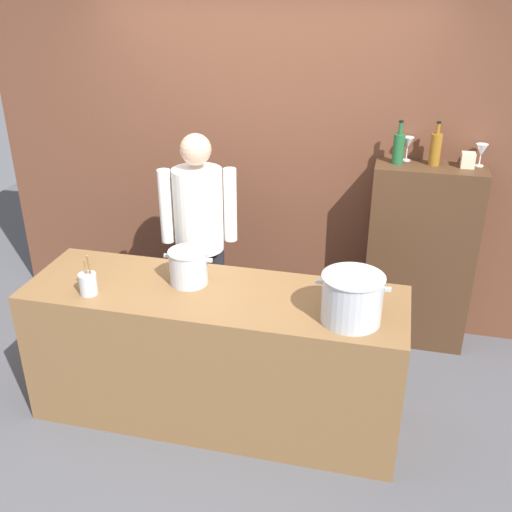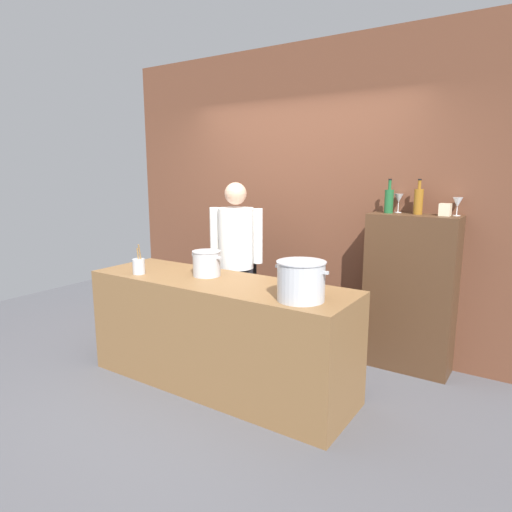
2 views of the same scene
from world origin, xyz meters
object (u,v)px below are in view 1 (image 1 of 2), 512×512
Objects in this scene: wine_bottle_amber at (436,149)px; spice_tin_cream at (468,160)px; stockpot_large at (352,298)px; stockpot_small at (189,267)px; wine_bottle_green at (399,148)px; chef at (199,232)px; utensil_crock at (88,283)px; wine_glass_tall at (481,151)px; wine_glass_wide at (408,144)px.

wine_bottle_amber reaches higher than spice_tin_cream.
stockpot_small is at bearing 168.56° from stockpot_large.
wine_bottle_green is at bearing 44.37° from stockpot_small.
chef is 0.63m from stockpot_small.
spice_tin_cream is (2.15, 1.42, 0.48)m from utensil_crock.
wine_glass_tall reaches higher than utensil_crock.
wine_glass_wide is (0.06, 0.09, 0.01)m from wine_bottle_green.
wine_bottle_amber is 1.95× the size of wine_glass_tall.
stockpot_large is at bearing 2.51° from utensil_crock.
stockpot_large is 1.02m from stockpot_small.
spice_tin_cream is at bearing -0.99° from wine_bottle_amber.
utensil_crock is at bearing -139.56° from wine_glass_wide.
stockpot_large is at bearing 127.44° from chef.
stockpot_small is at bearing 85.97° from chef.
utensil_crock is (-1.52, -0.07, -0.07)m from stockpot_large.
stockpot_large is (1.13, -0.82, 0.07)m from chef.
wine_bottle_amber is at bearing -177.52° from chef.
wine_bottle_amber reaches higher than wine_glass_wide.
utensil_crock is at bearing -146.65° from wine_glass_tall.
wine_glass_wide is (-0.49, 0.02, 0.01)m from wine_glass_tall.
wine_bottle_green reaches higher than utensil_crock.
wine_bottle_green is at bearing -175.10° from chef.
wine_bottle_amber is (0.25, 0.02, 0.00)m from wine_bottle_green.
stockpot_large is 1.52m from wine_glass_wide.
stockpot_large is at bearing -116.91° from wine_glass_tall.
chef is at bearing -158.29° from wine_bottle_green.
wine_glass_wide reaches higher than stockpot_large.
chef is 0.96m from utensil_crock.
wine_bottle_green is 0.11m from wine_glass_wide.
utensil_crock is 2.26m from wine_bottle_green.
chef is 1.72m from wine_bottle_amber.
stockpot_large is 1.55m from spice_tin_cream.
stockpot_large is 3.90× the size of spice_tin_cream.
chef is at bearing 144.26° from stockpot_large.
wine_glass_tall is (0.55, 0.07, -0.00)m from wine_bottle_green.
stockpot_large is 1.31× the size of stockpot_small.
chef reaches higher than wine_glass_tall.
wine_bottle_green is at bearing -172.74° from wine_glass_tall.
wine_bottle_green is 0.55m from wine_glass_tall.
wine_bottle_amber reaches higher than stockpot_large.
stockpot_small is 1.80m from wine_glass_wide.
wine_glass_wide is (1.22, 1.22, 0.51)m from stockpot_small.
chef reaches higher than stockpot_small.
wine_bottle_amber reaches higher than wine_bottle_green.
stockpot_large reaches higher than stockpot_small.
wine_glass_wide is (0.22, 1.42, 0.48)m from stockpot_large.
spice_tin_cream is (0.63, 1.35, 0.41)m from stockpot_large.
chef is at bearing -163.10° from spice_tin_cream.
stockpot_small is at bearing -144.67° from spice_tin_cream.
stockpot_small is 2.96× the size of spice_tin_cream.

